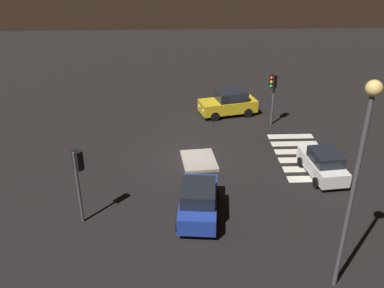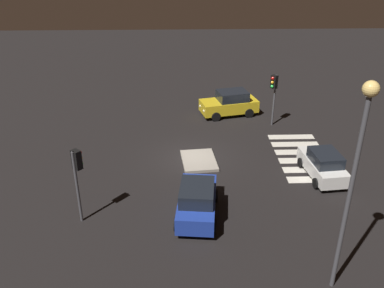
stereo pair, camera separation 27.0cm
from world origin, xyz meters
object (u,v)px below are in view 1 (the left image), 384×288
(traffic_island, at_px, (199,161))
(traffic_light_west, at_px, (79,169))
(car_yellow, at_px, (229,103))
(street_lamp, at_px, (359,159))
(car_blue, at_px, (199,200))
(car_white, at_px, (323,164))
(traffic_light_east, at_px, (273,88))

(traffic_island, relative_size, traffic_light_west, 0.76)
(car_yellow, bearing_deg, traffic_island, 56.68)
(traffic_light_west, xyz_separation_m, street_lamp, (-4.77, -11.03, 2.89))
(car_blue, height_order, street_lamp, street_lamp)
(car_white, distance_m, traffic_light_west, 13.89)
(car_blue, bearing_deg, traffic_light_east, -22.27)
(car_yellow, bearing_deg, car_blue, 63.34)
(car_white, xyz_separation_m, traffic_light_east, (7.49, 1.54, 2.12))
(street_lamp, bearing_deg, car_white, -14.31)
(traffic_island, distance_m, traffic_light_west, 8.83)
(traffic_light_east, xyz_separation_m, traffic_light_west, (-11.23, 11.66, 0.01))
(traffic_island, xyz_separation_m, traffic_light_west, (-5.76, 6.04, 2.87))
(street_lamp, bearing_deg, traffic_island, 25.37)
(traffic_island, bearing_deg, traffic_light_east, -45.77)
(car_white, bearing_deg, street_lamp, 159.80)
(traffic_light_east, bearing_deg, car_white, 62.36)
(car_white, height_order, traffic_light_west, traffic_light_west)
(car_white, distance_m, traffic_light_east, 7.93)
(traffic_light_west, distance_m, street_lamp, 12.36)
(car_blue, bearing_deg, car_white, -58.39)
(car_blue, distance_m, traffic_light_west, 6.05)
(traffic_light_west, bearing_deg, car_yellow, 8.52)
(traffic_island, distance_m, car_blue, 5.69)
(traffic_light_east, relative_size, street_lamp, 0.44)
(car_yellow, bearing_deg, car_white, 101.04)
(car_blue, relative_size, traffic_light_east, 1.14)
(car_white, bearing_deg, traffic_light_west, 99.94)
(car_white, bearing_deg, car_yellow, 18.69)
(car_white, bearing_deg, traffic_light_east, 5.76)
(car_white, xyz_separation_m, car_blue, (-3.60, 7.51, 0.09))
(car_white, distance_m, car_yellow, 10.62)
(traffic_island, height_order, car_blue, car_blue)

